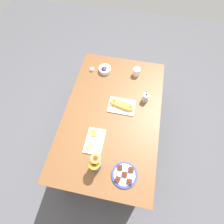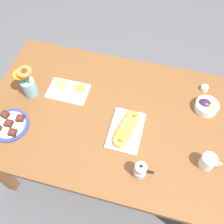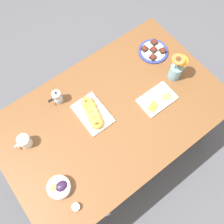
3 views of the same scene
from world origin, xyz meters
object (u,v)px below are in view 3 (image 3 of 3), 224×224
object	(u,v)px
dining_table	(112,119)
dessert_plate	(153,51)
cheese_platter	(157,99)
grape_bowl	(59,187)
flower_vase	(176,70)
moka_pot	(57,97)
coffee_mug	(24,141)
croissant_platter	(92,113)
jam_cup_honey	(76,207)

from	to	relation	value
dining_table	dessert_plate	bearing A→B (deg)	-158.42
dessert_plate	cheese_platter	bearing A→B (deg)	52.98
grape_bowl	flower_vase	distance (m)	1.12
cheese_platter	dessert_plate	size ratio (longest dim) A/B	1.14
dining_table	moka_pot	world-z (taller)	moka_pot
coffee_mug	moka_pot	distance (m)	0.37
grape_bowl	moka_pot	xyz separation A→B (m)	(-0.32, -0.52, 0.02)
cheese_platter	flower_vase	world-z (taller)	flower_vase
grape_bowl	moka_pot	world-z (taller)	moka_pot
coffee_mug	grape_bowl	distance (m)	0.38
dessert_plate	moka_pot	distance (m)	0.82
croissant_platter	dessert_plate	bearing A→B (deg)	-168.10
croissant_platter	cheese_platter	bearing A→B (deg)	156.17
jam_cup_honey	moka_pot	xyz separation A→B (m)	(-0.30, -0.67, 0.03)
dining_table	cheese_platter	world-z (taller)	cheese_platter
dining_table	jam_cup_honey	bearing A→B (deg)	33.29
cheese_platter	moka_pot	size ratio (longest dim) A/B	2.18
cheese_platter	flower_vase	xyz separation A→B (m)	(-0.23, -0.08, 0.07)
grape_bowl	cheese_platter	size ratio (longest dim) A/B	0.55
moka_pot	coffee_mug	bearing A→B (deg)	22.60
dining_table	dessert_plate	distance (m)	0.63
flower_vase	moka_pot	world-z (taller)	flower_vase
coffee_mug	croissant_platter	distance (m)	0.48
grape_bowl	flower_vase	bearing A→B (deg)	-171.33
jam_cup_honey	flower_vase	world-z (taller)	flower_vase
dining_table	flower_vase	distance (m)	0.58
grape_bowl	dessert_plate	distance (m)	1.21
coffee_mug	cheese_platter	xyz separation A→B (m)	(-0.90, 0.28, -0.04)
flower_vase	moka_pot	xyz separation A→B (m)	(0.79, -0.35, -0.03)
coffee_mug	moka_pot	xyz separation A→B (m)	(-0.34, -0.14, 0.00)
dining_table	coffee_mug	bearing A→B (deg)	-16.88
flower_vase	coffee_mug	bearing A→B (deg)	-10.37
dining_table	coffee_mug	distance (m)	0.62
dining_table	moka_pot	xyz separation A→B (m)	(0.24, -0.32, 0.13)
dining_table	croissant_platter	distance (m)	0.18
cheese_platter	flower_vase	bearing A→B (deg)	-161.62
coffee_mug	jam_cup_honey	world-z (taller)	coffee_mug
coffee_mug	grape_bowl	bearing A→B (deg)	93.81
dining_table	grape_bowl	bearing A→B (deg)	19.80
dining_table	coffee_mug	world-z (taller)	coffee_mug
coffee_mug	moka_pot	world-z (taller)	moka_pot
dining_table	flower_vase	world-z (taller)	flower_vase
grape_bowl	cheese_platter	world-z (taller)	grape_bowl
coffee_mug	dining_table	bearing A→B (deg)	163.12
grape_bowl	cheese_platter	xyz separation A→B (m)	(-0.88, -0.09, -0.02)
grape_bowl	croissant_platter	distance (m)	0.53
croissant_platter	moka_pot	distance (m)	0.27
grape_bowl	cheese_platter	distance (m)	0.88
croissant_platter	coffee_mug	bearing A→B (deg)	-11.07
coffee_mug	flower_vase	xyz separation A→B (m)	(-1.13, 0.21, 0.03)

